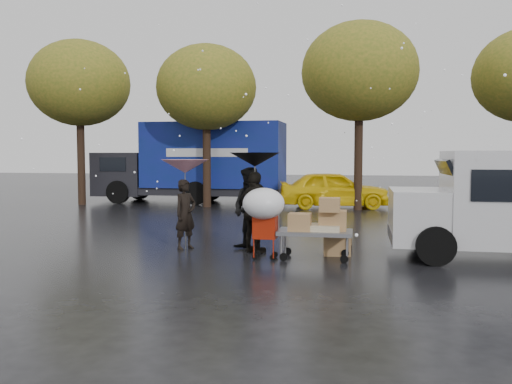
% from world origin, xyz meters
% --- Properties ---
extents(ground, '(90.00, 90.00, 0.00)m').
position_xyz_m(ground, '(0.00, 0.00, 0.00)').
color(ground, black).
rests_on(ground, ground).
extents(person_pink, '(0.62, 0.68, 1.57)m').
position_xyz_m(person_pink, '(-1.27, 0.53, 0.78)').
color(person_pink, black).
rests_on(person_pink, ground).
extents(person_middle, '(1.11, 1.01, 1.84)m').
position_xyz_m(person_middle, '(0.21, 0.63, 0.92)').
color(person_middle, black).
rests_on(person_middle, ground).
extents(person_black, '(1.10, 0.95, 1.77)m').
position_xyz_m(person_black, '(0.35, 0.35, 0.88)').
color(person_black, black).
rests_on(person_black, ground).
extents(umbrella_pink, '(1.06, 1.06, 2.01)m').
position_xyz_m(umbrella_pink, '(-1.27, 0.53, 1.86)').
color(umbrella_pink, '#4C4C4C').
rests_on(umbrella_pink, ground).
extents(umbrella_black, '(1.08, 1.08, 2.17)m').
position_xyz_m(umbrella_black, '(0.35, 0.35, 2.02)').
color(umbrella_black, '#4C4C4C').
rests_on(umbrella_black, ground).
extents(vendor_cart, '(1.52, 0.80, 1.27)m').
position_xyz_m(vendor_cart, '(1.77, -0.11, 0.73)').
color(vendor_cart, slate).
rests_on(vendor_cart, ground).
extents(shopping_cart, '(0.84, 0.84, 1.46)m').
position_xyz_m(shopping_cart, '(0.68, -0.42, 1.06)').
color(shopping_cart, '#A91E09').
rests_on(shopping_cart, ground).
extents(blue_truck, '(8.30, 2.60, 3.50)m').
position_xyz_m(blue_truck, '(-4.52, 11.85, 1.76)').
color(blue_truck, navy).
rests_on(blue_truck, ground).
extents(box_ground_near, '(0.60, 0.49, 0.50)m').
position_xyz_m(box_ground_near, '(2.11, 0.43, 0.25)').
color(box_ground_near, olive).
rests_on(box_ground_near, ground).
extents(box_ground_far, '(0.42, 0.33, 0.32)m').
position_xyz_m(box_ground_far, '(2.20, 1.88, 0.16)').
color(box_ground_far, olive).
rests_on(box_ground_far, ground).
extents(yellow_taxi, '(4.58, 2.45, 1.48)m').
position_xyz_m(yellow_taxi, '(1.55, 10.55, 0.74)').
color(yellow_taxi, yellow).
rests_on(yellow_taxi, ground).
extents(tree_row, '(21.60, 4.40, 7.12)m').
position_xyz_m(tree_row, '(-0.47, 10.00, 5.02)').
color(tree_row, black).
rests_on(tree_row, ground).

